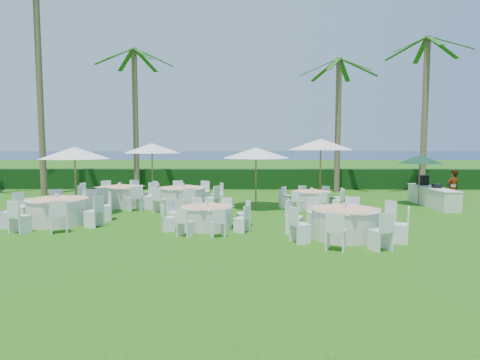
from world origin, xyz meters
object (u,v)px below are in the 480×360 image
object	(u,v)px
banquet_table_c	(345,222)
banquet_table_a	(57,210)
banquet_table_d	(120,196)
umbrella_a	(75,153)
umbrella_green	(420,159)
banquet_table_f	(311,199)
umbrella_d	(321,144)
umbrella_b	(256,153)
buffet_table	(432,196)
umbrella_c	(152,148)
banquet_table_b	(207,217)
staff_person	(453,189)
banquet_table_e	(183,197)

from	to	relation	value
banquet_table_c	banquet_table_a	bearing A→B (deg)	167.97
banquet_table_d	umbrella_a	bearing A→B (deg)	-113.56
banquet_table_c	umbrella_green	distance (m)	8.16
banquet_table_f	umbrella_green	bearing A→B (deg)	8.55
umbrella_d	banquet_table_a	bearing A→B (deg)	-151.95
banquet_table_a	umbrella_b	bearing A→B (deg)	26.71
banquet_table_a	buffet_table	world-z (taller)	buffet_table
umbrella_c	umbrella_d	bearing A→B (deg)	-6.34
umbrella_green	banquet_table_b	bearing A→B (deg)	-150.45
umbrella_b	staff_person	size ratio (longest dim) A/B	1.73
banquet_table_b	banquet_table_d	distance (m)	6.29
umbrella_a	banquet_table_f	bearing A→B (deg)	11.71
banquet_table_c	banquet_table_d	distance (m)	10.21
banquet_table_f	staff_person	bearing A→B (deg)	0.36
banquet_table_f	umbrella_c	distance (m)	8.07
banquet_table_f	umbrella_c	size ratio (longest dim) A/B	1.01
banquet_table_d	umbrella_b	world-z (taller)	umbrella_b
banquet_table_d	umbrella_green	size ratio (longest dim) A/B	1.55
banquet_table_f	staff_person	world-z (taller)	staff_person
banquet_table_d	umbrella_d	xyz separation A→B (m)	(8.97, 1.29, 2.24)
banquet_table_a	banquet_table_c	size ratio (longest dim) A/B	1.03
banquet_table_a	umbrella_d	size ratio (longest dim) A/B	1.16
banquet_table_d	banquet_table_f	world-z (taller)	banquet_table_d
buffet_table	banquet_table_e	bearing A→B (deg)	-177.60
umbrella_c	buffet_table	distance (m)	13.03
banquet_table_b	banquet_table_c	world-z (taller)	banquet_table_c
banquet_table_a	banquet_table_d	distance (m)	4.06
buffet_table	staff_person	size ratio (longest dim) A/B	2.23
umbrella_b	buffet_table	world-z (taller)	umbrella_b
buffet_table	umbrella_a	bearing A→B (deg)	-170.78
banquet_table_a	umbrella_green	distance (m)	14.83
buffet_table	umbrella_green	bearing A→B (deg)	148.64
umbrella_a	umbrella_green	world-z (taller)	umbrella_a
banquet_table_a	umbrella_c	distance (m)	6.73
banquet_table_b	umbrella_a	world-z (taller)	umbrella_a
umbrella_a	umbrella_d	distance (m)	10.55
banquet_table_b	banquet_table_c	bearing A→B (deg)	-17.43
banquet_table_e	banquet_table_f	distance (m)	5.50
banquet_table_e	banquet_table_f	bearing A→B (deg)	0.05
banquet_table_d	banquet_table_f	distance (m)	8.32
umbrella_green	umbrella_d	bearing A→B (deg)	168.42
buffet_table	staff_person	distance (m)	0.87
umbrella_c	umbrella_d	size ratio (longest dim) A/B	0.94
banquet_table_c	staff_person	size ratio (longest dim) A/B	2.05
umbrella_a	umbrella_c	size ratio (longest dim) A/B	0.96
banquet_table_d	buffet_table	distance (m)	13.65
banquet_table_d	umbrella_b	xyz separation A→B (m)	(5.92, -0.54, 1.88)
umbrella_d	banquet_table_d	bearing A→B (deg)	-171.83
banquet_table_c	umbrella_a	size ratio (longest dim) A/B	1.24
banquet_table_a	staff_person	size ratio (longest dim) A/B	2.12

